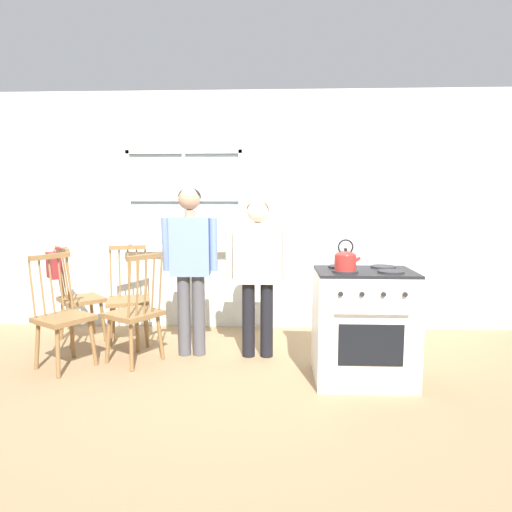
{
  "coord_description": "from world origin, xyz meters",
  "views": [
    {
      "loc": [
        0.46,
        -3.85,
        1.49
      ],
      "look_at": [
        0.29,
        0.11,
        1.0
      ],
      "focal_mm": 32.0,
      "sensor_mm": 36.0,
      "label": 1
    }
  ],
  "objects": [
    {
      "name": "ground_plane",
      "position": [
        0.0,
        0.0,
        0.0
      ],
      "size": [
        16.0,
        16.0,
        0.0
      ],
      "primitive_type": "plane",
      "color": "#937551"
    },
    {
      "name": "wall_back",
      "position": [
        0.04,
        1.4,
        1.34
      ],
      "size": [
        6.4,
        0.16,
        2.7
      ],
      "color": "silver",
      "rests_on": "ground_plane"
    },
    {
      "name": "chair_by_window",
      "position": [
        -1.6,
        0.75,
        0.45
      ],
      "size": [
        0.58,
        0.58,
        1.01
      ],
      "rotation": [
        0.0,
        0.0,
        2.29
      ],
      "color": "olive",
      "rests_on": "ground_plane"
    },
    {
      "name": "chair_near_wall",
      "position": [
        -0.82,
        0.17,
        0.45
      ],
      "size": [
        0.56,
        0.57,
        1.01
      ],
      "rotation": [
        0.0,
        0.0,
        -2.14
      ],
      "color": "olive",
      "rests_on": "ground_plane"
    },
    {
      "name": "chair_center_cluster",
      "position": [
        -1.07,
        0.74,
        0.45
      ],
      "size": [
        0.51,
        0.5,
        1.01
      ],
      "rotation": [
        0.0,
        0.0,
        0.26
      ],
      "color": "olive",
      "rests_on": "ground_plane"
    },
    {
      "name": "chair_near_stove",
      "position": [
        -1.43,
        0.02,
        0.45
      ],
      "size": [
        0.56,
        0.57,
        1.01
      ],
      "rotation": [
        0.0,
        0.0,
        1.0
      ],
      "color": "olive",
      "rests_on": "ground_plane"
    },
    {
      "name": "person_elderly_left",
      "position": [
        -0.34,
        0.38,
        0.97
      ],
      "size": [
        0.52,
        0.24,
        1.6
      ],
      "rotation": [
        0.0,
        0.0,
        0.05
      ],
      "color": "#4C4C51",
      "rests_on": "ground_plane"
    },
    {
      "name": "person_teen_center",
      "position": [
        0.29,
        0.37,
        0.9
      ],
      "size": [
        0.6,
        0.23,
        1.48
      ],
      "rotation": [
        0.0,
        0.0,
        0.01
      ],
      "color": "black",
      "rests_on": "ground_plane"
    },
    {
      "name": "stove",
      "position": [
        1.19,
        -0.15,
        0.47
      ],
      "size": [
        0.79,
        0.68,
        1.08
      ],
      "color": "white",
      "rests_on": "ground_plane"
    },
    {
      "name": "kettle",
      "position": [
        1.01,
        -0.28,
        1.02
      ],
      "size": [
        0.21,
        0.17,
        0.25
      ],
      "color": "red",
      "rests_on": "stove"
    },
    {
      "name": "potted_plant",
      "position": [
        -0.51,
        1.31,
        0.98
      ],
      "size": [
        0.14,
        0.14,
        0.19
      ],
      "color": "beige",
      "rests_on": "wall_back"
    },
    {
      "name": "handbag",
      "position": [
        -1.77,
        0.6,
        0.84
      ],
      "size": [
        0.25,
        0.25,
        0.31
      ],
      "color": "maroon",
      "rests_on": "chair_by_window"
    }
  ]
}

